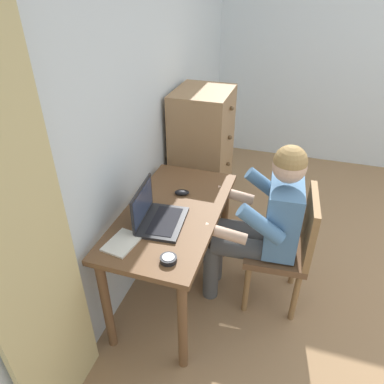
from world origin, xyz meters
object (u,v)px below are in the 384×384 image
Objects in this scene: chair at (288,245)px; laptop at (156,215)px; person_seated at (262,219)px; desk at (173,226)px; notebook_pad at (122,243)px; dresser at (202,160)px; desk_clock at (168,259)px; computer_mouse at (182,192)px.

laptop reaches higher than chair.
desk is at bearing 108.15° from person_seated.
chair is 4.21× the size of notebook_pad.
dresser is at bearing 46.42° from chair.
desk_clock is 0.43× the size of notebook_pad.
notebook_pad is at bearing 149.77° from computer_mouse.
person_seated is at bearing -107.64° from computer_mouse.
person_seated is 0.74m from desk_clock.
notebook_pad is at bearing 176.96° from dresser.
laptop is (-0.32, 0.60, 0.12)m from person_seated.
dresser reaches higher than desk_clock.
desk is at bearing 165.36° from computer_mouse.
desk_clock is (-0.61, 0.41, 0.08)m from person_seated.
person_seated is at bearing -43.03° from notebook_pad.
dresser is 13.68× the size of desk_clock.
person_seated is 0.69m from laptop.
laptop is at bearing 32.60° from desk_clock.
chair is at bearing -86.34° from person_seated.
computer_mouse reaches higher than desk_clock.
dresser reaches higher than computer_mouse.
person_seated is 0.56m from computer_mouse.
chair is 2.45× the size of laptop.
desk is at bearing -13.73° from notebook_pad.
computer_mouse is (-0.77, -0.08, 0.15)m from dresser.
desk is at bearing 17.87° from desk_clock.
laptop is at bearing -15.43° from notebook_pad.
person_seated is (-0.01, 0.18, 0.18)m from chair.
computer_mouse reaches higher than notebook_pad.
dresser is 1.13m from chair.
desk_clock is at bearing 136.42° from chair.
dresser reaches higher than desk.
desk_clock is (-0.62, 0.59, 0.26)m from chair.
computer_mouse is at bearing 0.85° from desk.
laptop is (-0.33, 0.78, 0.30)m from chair.
chair is at bearing -48.70° from notebook_pad.
dresser is 5.86× the size of notebook_pad.
desk is 0.58m from person_seated.
chair reaches higher than notebook_pad.
computer_mouse is at bearing -174.00° from dresser.
dresser is 1.12m from laptop.
notebook_pad is at bearing 128.36° from person_seated.
desk is 0.47m from desk_clock.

